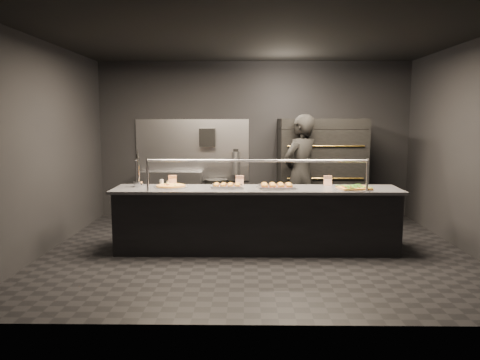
{
  "coord_description": "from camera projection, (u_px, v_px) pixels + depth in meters",
  "views": [
    {
      "loc": [
        -0.14,
        -6.63,
        1.9
      ],
      "look_at": [
        -0.24,
        0.2,
        1.01
      ],
      "focal_mm": 35.0,
      "sensor_mm": 36.0,
      "label": 1
    }
  ],
  "objects": [
    {
      "name": "towel_dispenser",
      "position": [
        207.0,
        138.0,
        9.0
      ],
      "size": [
        0.3,
        0.2,
        0.35
      ],
      "primitive_type": "cube",
      "color": "black",
      "rests_on": "room"
    },
    {
      "name": "pizza_oven",
      "position": [
        320.0,
        171.0,
        8.56
      ],
      "size": [
        1.5,
        1.23,
        1.91
      ],
      "color": "black",
      "rests_on": "ground"
    },
    {
      "name": "slider_tray_b",
      "position": [
        277.0,
        186.0,
        6.66
      ],
      "size": [
        0.58,
        0.48,
        0.08
      ],
      "color": "silver",
      "rests_on": "service_counter"
    },
    {
      "name": "trash_bin",
      "position": [
        217.0,
        199.0,
        8.98
      ],
      "size": [
        0.46,
        0.46,
        0.76
      ],
      "primitive_type": "cylinder",
      "color": "black",
      "rests_on": "ground"
    },
    {
      "name": "condiment_jar",
      "position": [
        164.0,
        183.0,
        6.92
      ],
      "size": [
        0.14,
        0.06,
        0.09
      ],
      "color": "silver",
      "rests_on": "service_counter"
    },
    {
      "name": "room",
      "position": [
        255.0,
        148.0,
        6.67
      ],
      "size": [
        6.04,
        6.0,
        3.0
      ],
      "color": "black",
      "rests_on": "ground"
    },
    {
      "name": "worker",
      "position": [
        301.0,
        174.0,
        7.87
      ],
      "size": [
        0.86,
        0.83,
        1.98
      ],
      "primitive_type": "imported",
      "rotation": [
        0.0,
        0.0,
        3.84
      ],
      "color": "black",
      "rests_on": "ground"
    },
    {
      "name": "tent_cards",
      "position": [
        246.0,
        180.0,
        6.97
      ],
      "size": [
        2.44,
        0.04,
        0.15
      ],
      "color": "white",
      "rests_on": "service_counter"
    },
    {
      "name": "prep_shelf",
      "position": [
        172.0,
        194.0,
        9.08
      ],
      "size": [
        1.2,
        0.35,
        0.9
      ],
      "primitive_type": "cube",
      "color": "#99999E",
      "rests_on": "ground"
    },
    {
      "name": "round_pizza",
      "position": [
        171.0,
        186.0,
        6.79
      ],
      "size": [
        0.49,
        0.49,
        0.03
      ],
      "color": "silver",
      "rests_on": "service_counter"
    },
    {
      "name": "service_counter",
      "position": [
        256.0,
        219.0,
        6.76
      ],
      "size": [
        4.1,
        0.78,
        1.37
      ],
      "color": "black",
      "rests_on": "ground"
    },
    {
      "name": "beer_tap",
      "position": [
        138.0,
        176.0,
        6.81
      ],
      "size": [
        0.14,
        0.21,
        0.56
      ],
      "color": "silver",
      "rests_on": "service_counter"
    },
    {
      "name": "slider_tray_a",
      "position": [
        227.0,
        186.0,
        6.72
      ],
      "size": [
        0.49,
        0.39,
        0.07
      ],
      "color": "silver",
      "rests_on": "service_counter"
    },
    {
      "name": "square_pizza",
      "position": [
        354.0,
        188.0,
        6.57
      ],
      "size": [
        0.52,
        0.52,
        0.05
      ],
      "color": "silver",
      "rests_on": "service_counter"
    },
    {
      "name": "fire_extinguisher",
      "position": [
        236.0,
        163.0,
        9.07
      ],
      "size": [
        0.14,
        0.14,
        0.51
      ],
      "color": "#B2B2B7",
      "rests_on": "room"
    }
  ]
}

